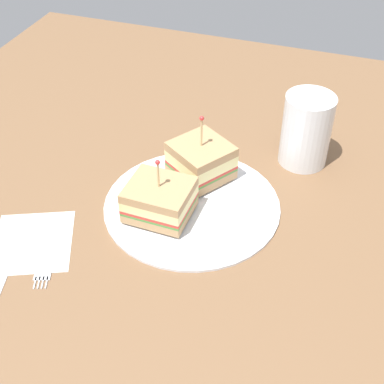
{
  "coord_description": "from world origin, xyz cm",
  "views": [
    {
      "loc": [
        -57.49,
        -19.78,
        54.62
      ],
      "look_at": [
        0.0,
        0.0,
        2.84
      ],
      "focal_mm": 50.96,
      "sensor_mm": 36.0,
      "label": 1
    }
  ],
  "objects": [
    {
      "name": "knife",
      "position": [
        -18.52,
        19.82,
        0.18
      ],
      "size": [
        13.2,
        4.71,
        0.35
      ],
      "color": "silver",
      "rests_on": "ground_plane"
    },
    {
      "name": "sandwich_half_front",
      "position": [
        -3.67,
        3.66,
        3.36
      ],
      "size": [
        8.18,
        9.23,
        9.56
      ],
      "color": "tan",
      "rests_on": "plate"
    },
    {
      "name": "plate",
      "position": [
        0.0,
        0.0,
        0.42
      ],
      "size": [
        26.34,
        26.34,
        0.84
      ],
      "primitive_type": "cylinder",
      "color": "white",
      "rests_on": "ground_plane"
    },
    {
      "name": "sandwich_half_back",
      "position": [
        6.74,
        0.82,
        3.67
      ],
      "size": [
        11.25,
        11.32,
        10.83
      ],
      "color": "tan",
      "rests_on": "plate"
    },
    {
      "name": "napkin",
      "position": [
        -14.33,
        18.55,
        0.07
      ],
      "size": [
        15.25,
        14.65,
        0.15
      ],
      "primitive_type": "cube",
      "rotation": [
        0.0,
        0.0,
        9.84
      ],
      "color": "beige",
      "rests_on": "ground_plane"
    },
    {
      "name": "drink_glass",
      "position": [
        16.89,
        -13.47,
        5.31
      ],
      "size": [
        7.91,
        7.91,
        11.91
      ],
      "color": "beige",
      "rests_on": "ground_plane"
    },
    {
      "name": "ground_plane",
      "position": [
        0.0,
        0.0,
        -1.0
      ],
      "size": [
        116.15,
        116.15,
        2.0
      ],
      "primitive_type": "cube",
      "color": "brown"
    },
    {
      "name": "fork",
      "position": [
        -17.13,
        14.93,
        0.17
      ],
      "size": [
        11.39,
        5.28,
        0.35
      ],
      "color": "silver",
      "rests_on": "ground_plane"
    }
  ]
}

